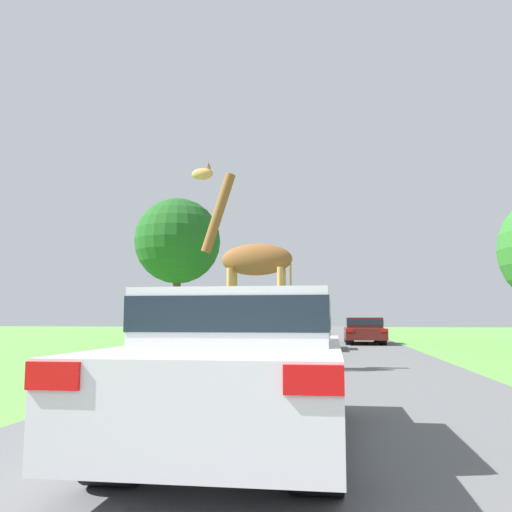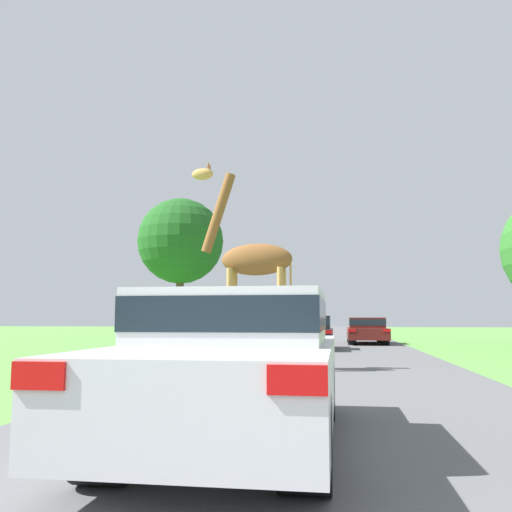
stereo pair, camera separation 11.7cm
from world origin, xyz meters
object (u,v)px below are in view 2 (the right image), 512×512
object	(u,v)px
car_lead_maroon	(238,362)
car_queue_left	(310,331)
car_queue_right	(263,334)
car_far_ahead	(367,330)
giraffe_near_road	(251,262)
tree_centre_back	(181,241)

from	to	relation	value
car_lead_maroon	car_queue_left	bearing A→B (deg)	90.59
car_queue_right	car_far_ahead	size ratio (longest dim) A/B	0.95
giraffe_near_road	car_far_ahead	size ratio (longest dim) A/B	1.11
giraffe_near_road	car_far_ahead	bearing A→B (deg)	-10.27
car_lead_maroon	car_far_ahead	bearing A→B (deg)	83.88
giraffe_near_road	tree_centre_back	bearing A→B (deg)	24.37
car_far_ahead	tree_centre_back	size ratio (longest dim) A/B	0.53
car_queue_left	giraffe_near_road	bearing A→B (deg)	-95.76
giraffe_near_road	car_lead_maroon	world-z (taller)	giraffe_near_road
car_queue_right	tree_centre_back	world-z (taller)	tree_centre_back
giraffe_near_road	car_queue_left	distance (m)	9.49
giraffe_near_road	tree_centre_back	world-z (taller)	tree_centre_back
car_lead_maroon	car_queue_right	bearing A→B (deg)	96.77
car_queue_right	car_far_ahead	xyz separation A→B (m)	(3.82, 9.95, -0.03)
giraffe_near_road	car_queue_left	size ratio (longest dim) A/B	1.29
car_queue_right	car_queue_left	size ratio (longest dim) A/B	1.10
car_far_ahead	tree_centre_back	bearing A→B (deg)	153.74
tree_centre_back	giraffe_near_road	bearing A→B (deg)	-68.82
car_queue_left	tree_centre_back	bearing A→B (deg)	128.82
giraffe_near_road	car_lead_maroon	bearing A→B (deg)	-168.53
car_lead_maroon	car_far_ahead	world-z (taller)	car_lead_maroon
car_lead_maroon	tree_centre_back	bearing A→B (deg)	107.80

